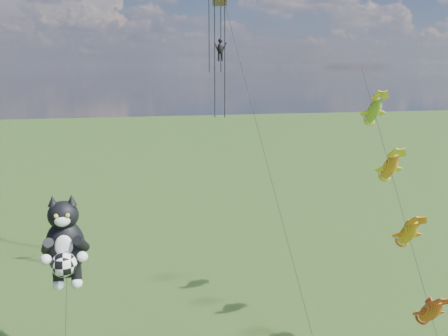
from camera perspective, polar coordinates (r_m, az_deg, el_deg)
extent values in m
cylinder|color=black|center=(28.64, -17.65, -17.50)|extent=(0.25, 2.73, 5.18)
ellipsoid|color=black|center=(28.45, -17.67, -8.61)|extent=(2.23, 1.87, 3.06)
ellipsoid|color=black|center=(27.80, -17.91, -5.15)|extent=(1.73, 1.59, 1.55)
cone|color=black|center=(27.64, -19.00, -3.57)|extent=(0.57, 0.57, 0.57)
cone|color=black|center=(27.55, -17.02, -3.49)|extent=(0.57, 0.57, 0.57)
ellipsoid|color=white|center=(27.25, -18.00, -5.81)|extent=(0.83, 0.46, 0.55)
ellipsoid|color=white|center=(27.68, -17.82, -8.55)|extent=(0.98, 0.43, 1.26)
sphere|color=gold|center=(27.13, -18.66, -5.23)|extent=(0.23, 0.23, 0.23)
sphere|color=gold|center=(27.07, -17.45, -5.19)|extent=(0.23, 0.23, 0.23)
sphere|color=white|center=(27.70, -19.71, -9.83)|extent=(0.57, 0.57, 0.57)
sphere|color=white|center=(27.52, -15.90, -9.73)|extent=(0.57, 0.57, 0.57)
sphere|color=white|center=(29.12, -18.40, -12.55)|extent=(0.61, 0.61, 0.61)
sphere|color=white|center=(29.03, -16.48, -12.50)|extent=(0.61, 0.61, 0.61)
sphere|color=white|center=(27.41, -17.83, -10.46)|extent=(1.31, 1.31, 1.31)
cylinder|color=black|center=(28.87, 19.94, -5.64)|extent=(2.31, 15.67, 16.12)
ellipsoid|color=orange|center=(27.23, 22.49, -14.89)|extent=(1.06, 2.21, 2.14)
ellipsoid|color=yellow|center=(28.57, 20.30, -6.97)|extent=(1.06, 2.21, 2.14)
ellipsoid|color=#D84219|center=(30.45, 18.40, 0.11)|extent=(1.06, 2.21, 2.14)
ellipsoid|color=green|center=(32.76, 16.75, 6.29)|extent=(1.06, 2.21, 2.14)
cylinder|color=black|center=(29.85, 4.39, 2.60)|extent=(2.23, 16.95, 23.25)
cube|color=green|center=(34.55, -0.49, 18.47)|extent=(0.97, 0.49, 0.53)
cylinder|color=black|center=(34.22, -1.05, 12.00)|extent=(0.08, 0.08, 7.79)
cylinder|color=black|center=(34.36, 0.08, 12.00)|extent=(0.08, 0.08, 7.79)
cylinder|color=black|center=(37.58, -1.71, 17.85)|extent=(0.08, 0.08, 9.54)
cylinder|color=black|center=(37.76, -0.38, 17.83)|extent=(0.08, 0.08, 9.54)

